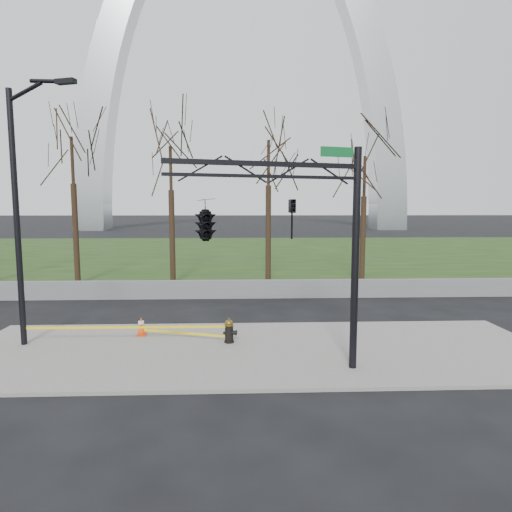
{
  "coord_description": "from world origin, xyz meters",
  "views": [
    {
      "loc": [
        -0.49,
        -12.9,
        4.43
      ],
      "look_at": [
        0.08,
        2.0,
        2.76
      ],
      "focal_mm": 30.2,
      "sensor_mm": 36.0,
      "label": 1
    }
  ],
  "objects_px": {
    "fire_hydrant": "(229,331)",
    "street_light": "(22,199)",
    "traffic_cone": "(141,326)",
    "traffic_signal_mast": "(237,220)"
  },
  "relations": [
    {
      "from": "fire_hydrant",
      "to": "traffic_signal_mast",
      "type": "distance_m",
      "value": 4.83
    },
    {
      "from": "traffic_cone",
      "to": "street_light",
      "type": "relative_size",
      "value": 0.08
    },
    {
      "from": "fire_hydrant",
      "to": "street_light",
      "type": "relative_size",
      "value": 0.1
    },
    {
      "from": "fire_hydrant",
      "to": "street_light",
      "type": "distance_m",
      "value": 7.62
    },
    {
      "from": "traffic_cone",
      "to": "street_light",
      "type": "distance_m",
      "value": 5.48
    },
    {
      "from": "traffic_cone",
      "to": "traffic_signal_mast",
      "type": "height_order",
      "value": "traffic_signal_mast"
    },
    {
      "from": "traffic_cone",
      "to": "traffic_signal_mast",
      "type": "xyz_separation_m",
      "value": [
        3.3,
        -4.01,
        3.73
      ]
    },
    {
      "from": "fire_hydrant",
      "to": "traffic_cone",
      "type": "bearing_deg",
      "value": 175.79
    },
    {
      "from": "traffic_cone",
      "to": "traffic_signal_mast",
      "type": "bearing_deg",
      "value": -50.51
    },
    {
      "from": "traffic_cone",
      "to": "traffic_signal_mast",
      "type": "relative_size",
      "value": 0.11
    }
  ]
}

